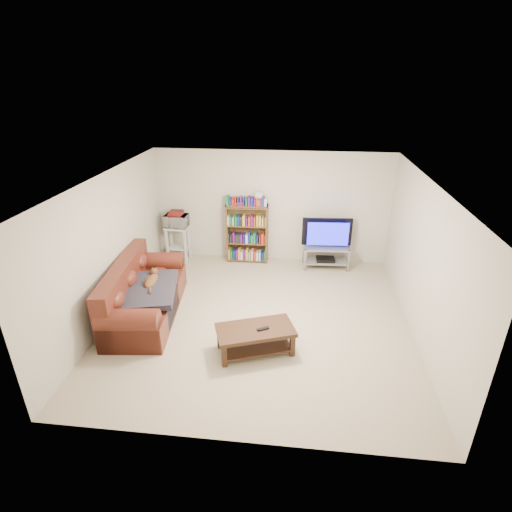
# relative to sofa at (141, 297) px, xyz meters

# --- Properties ---
(floor) EXTENTS (5.00, 5.00, 0.00)m
(floor) POSITION_rel_sofa_xyz_m (2.02, 0.06, -0.33)
(floor) COLOR beige
(floor) RESTS_ON ground
(ceiling) EXTENTS (5.00, 5.00, 0.00)m
(ceiling) POSITION_rel_sofa_xyz_m (2.02, 0.06, 2.07)
(ceiling) COLOR white
(ceiling) RESTS_ON ground
(wall_back) EXTENTS (5.00, 0.00, 5.00)m
(wall_back) POSITION_rel_sofa_xyz_m (2.02, 2.56, 0.87)
(wall_back) COLOR silver
(wall_back) RESTS_ON ground
(wall_front) EXTENTS (5.00, 0.00, 5.00)m
(wall_front) POSITION_rel_sofa_xyz_m (2.02, -2.44, 0.87)
(wall_front) COLOR silver
(wall_front) RESTS_ON ground
(wall_left) EXTENTS (0.00, 5.00, 5.00)m
(wall_left) POSITION_rel_sofa_xyz_m (-0.48, 0.06, 0.87)
(wall_left) COLOR silver
(wall_left) RESTS_ON ground
(wall_right) EXTENTS (0.00, 5.00, 5.00)m
(wall_right) POSITION_rel_sofa_xyz_m (4.52, 0.06, 0.87)
(wall_right) COLOR silver
(wall_right) RESTS_ON ground
(sofa) EXTENTS (1.21, 2.34, 0.96)m
(sofa) POSITION_rel_sofa_xyz_m (0.00, 0.00, 0.00)
(sofa) COLOR #5E2418
(sofa) RESTS_ON floor
(blanket) EXTENTS (1.07, 1.27, 0.19)m
(blanket) POSITION_rel_sofa_xyz_m (0.20, -0.13, 0.22)
(blanket) COLOR #2F2C38
(blanket) RESTS_ON sofa
(cat) EXTENTS (0.31, 0.64, 0.18)m
(cat) POSITION_rel_sofa_xyz_m (0.18, 0.07, 0.28)
(cat) COLOR brown
(cat) RESTS_ON sofa
(coffee_table) EXTENTS (1.26, 0.92, 0.41)m
(coffee_table) POSITION_rel_sofa_xyz_m (2.06, -0.80, -0.05)
(coffee_table) COLOR #382013
(coffee_table) RESTS_ON floor
(remote) EXTENTS (0.19, 0.13, 0.02)m
(remote) POSITION_rel_sofa_xyz_m (2.17, -0.81, 0.09)
(remote) COLOR black
(remote) RESTS_ON coffee_table
(tv_stand) EXTENTS (0.99, 0.50, 0.48)m
(tv_stand) POSITION_rel_sofa_xyz_m (3.22, 2.21, -0.01)
(tv_stand) COLOR #999EA3
(tv_stand) RESTS_ON floor
(television) EXTENTS (1.05, 0.20, 0.60)m
(television) POSITION_rel_sofa_xyz_m (3.22, 2.21, 0.45)
(television) COLOR black
(television) RESTS_ON tv_stand
(dvd_player) EXTENTS (0.40, 0.29, 0.06)m
(dvd_player) POSITION_rel_sofa_xyz_m (3.22, 2.21, -0.14)
(dvd_player) COLOR black
(dvd_player) RESTS_ON tv_stand
(bookshelf) EXTENTS (0.90, 0.29, 1.30)m
(bookshelf) POSITION_rel_sofa_xyz_m (1.52, 2.36, 0.34)
(bookshelf) COLOR brown
(bookshelf) RESTS_ON floor
(shelf_clutter) EXTENTS (0.66, 0.21, 0.28)m
(shelf_clutter) POSITION_rel_sofa_xyz_m (1.61, 2.37, 1.07)
(shelf_clutter) COLOR silver
(shelf_clutter) RESTS_ON bookshelf
(microwave_stand) EXTENTS (0.51, 0.38, 0.79)m
(microwave_stand) POSITION_rel_sofa_xyz_m (-0.00, 2.23, 0.17)
(microwave_stand) COLOR silver
(microwave_stand) RESTS_ON floor
(microwave) EXTENTS (0.50, 0.35, 0.27)m
(microwave) POSITION_rel_sofa_xyz_m (-0.00, 2.23, 0.59)
(microwave) COLOR silver
(microwave) RESTS_ON microwave_stand
(game_boxes) EXTENTS (0.30, 0.26, 0.05)m
(game_boxes) POSITION_rel_sofa_xyz_m (-0.00, 2.23, 0.75)
(game_boxes) COLOR maroon
(game_boxes) RESTS_ON microwave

